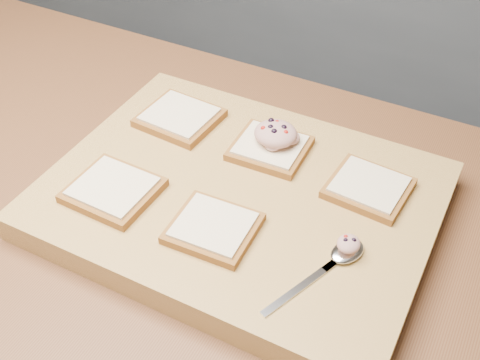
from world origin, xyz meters
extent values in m
cube|color=brown|center=(0.00, 0.00, 0.87)|extent=(2.00, 0.80, 0.06)
cube|color=slate|center=(0.00, 1.43, 0.45)|extent=(3.60, 0.60, 0.90)
cube|color=tan|center=(0.10, 0.03, 0.92)|extent=(0.54, 0.41, 0.04)
cube|color=brown|center=(-0.06, 0.13, 0.95)|extent=(0.12, 0.12, 0.01)
cube|color=beige|center=(-0.06, 0.13, 0.96)|extent=(0.11, 0.10, 0.00)
cube|color=brown|center=(0.10, 0.13, 0.95)|extent=(0.11, 0.10, 0.01)
cube|color=beige|center=(0.10, 0.13, 0.96)|extent=(0.10, 0.09, 0.00)
cube|color=brown|center=(0.26, 0.11, 0.95)|extent=(0.12, 0.11, 0.01)
cube|color=beige|center=(0.26, 0.11, 0.96)|extent=(0.10, 0.09, 0.00)
cube|color=brown|center=(-0.06, -0.06, 0.95)|extent=(0.12, 0.11, 0.01)
cube|color=beige|center=(-0.06, -0.06, 0.96)|extent=(0.10, 0.09, 0.00)
cube|color=brown|center=(0.11, -0.06, 0.95)|extent=(0.11, 0.10, 0.01)
cube|color=beige|center=(0.11, -0.06, 0.96)|extent=(0.10, 0.09, 0.00)
ellipsoid|color=tan|center=(0.10, 0.13, 0.97)|extent=(0.07, 0.06, 0.03)
sphere|color=black|center=(0.12, 0.14, 0.99)|extent=(0.01, 0.01, 0.01)
sphere|color=black|center=(0.09, 0.15, 0.99)|extent=(0.01, 0.01, 0.01)
sphere|color=black|center=(0.11, 0.12, 0.99)|extent=(0.01, 0.01, 0.01)
sphere|color=black|center=(0.10, 0.13, 0.99)|extent=(0.01, 0.01, 0.01)
sphere|color=#A5140C|center=(0.12, 0.13, 0.98)|extent=(0.01, 0.01, 0.01)
sphere|color=#A5140C|center=(0.10, 0.15, 0.98)|extent=(0.01, 0.01, 0.01)
sphere|color=#A5140C|center=(0.09, 0.12, 0.98)|extent=(0.01, 0.01, 0.01)
ellipsoid|color=silver|center=(0.28, -0.01, 0.95)|extent=(0.05, 0.06, 0.01)
cube|color=silver|center=(0.27, -0.04, 0.94)|extent=(0.02, 0.03, 0.00)
cube|color=silver|center=(0.25, -0.09, 0.94)|extent=(0.06, 0.12, 0.00)
ellipsoid|color=tan|center=(0.28, -0.01, 0.96)|extent=(0.03, 0.03, 0.02)
sphere|color=black|center=(0.28, -0.01, 0.97)|extent=(0.01, 0.01, 0.01)
sphere|color=black|center=(0.27, -0.02, 0.97)|extent=(0.01, 0.01, 0.01)
sphere|color=#A5140C|center=(0.27, -0.01, 0.97)|extent=(0.01, 0.01, 0.01)
camera|label=1|loc=(0.39, -0.52, 1.53)|focal=45.00mm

